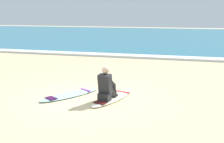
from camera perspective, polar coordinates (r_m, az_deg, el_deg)
name	(u,v)px	position (r m, az deg, el deg)	size (l,w,h in m)	color
ground_plane	(85,99)	(8.65, -5.10, -5.27)	(80.00, 80.00, 0.00)	#CCB584
sea	(166,37)	(29.93, 10.37, 6.59)	(80.00, 28.00, 0.10)	teal
breaking_foam	(140,56)	(16.44, 5.37, 2.90)	(80.00, 0.90, 0.11)	white
surfboard_main	(113,98)	(8.64, 0.18, -5.01)	(1.04, 2.18, 0.08)	#EFE5C6
surfer_seated	(106,87)	(8.26, -1.08, -2.89)	(0.43, 0.74, 0.95)	#232326
surfboard_spare_near	(70,95)	(9.02, -7.99, -4.40)	(1.48, 2.10, 0.08)	#9ED1E5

